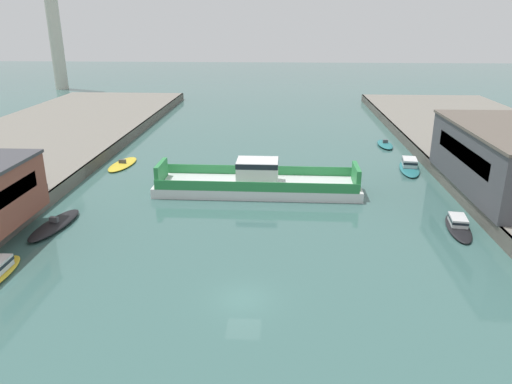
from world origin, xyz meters
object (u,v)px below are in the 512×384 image
object	(u,v)px
chain_ferry	(257,182)
smokestack_distant_a	(53,15)
moored_boat_near_right	(123,164)
moored_boat_mid_right	(458,225)
moored_boat_near_left	(385,144)
moored_boat_mid_left	(55,225)
moored_boat_far_right	(409,166)

from	to	relation	value
chain_ferry	smokestack_distant_a	size ratio (longest dim) A/B	0.63
moored_boat_near_right	moored_boat_mid_right	size ratio (longest dim) A/B	1.03
moored_boat_mid_right	moored_boat_near_left	bearing A→B (deg)	91.14
smokestack_distant_a	chain_ferry	bearing A→B (deg)	-54.52
chain_ferry	moored_boat_mid_right	distance (m)	21.81
moored_boat_mid_left	chain_ferry	bearing A→B (deg)	30.94
chain_ferry	moored_boat_near_left	bearing A→B (deg)	49.68
moored_boat_near_left	moored_boat_mid_right	bearing A→B (deg)	-88.86
moored_boat_far_right	moored_boat_mid_left	bearing A→B (deg)	-151.25
moored_boat_near_right	moored_boat_far_right	distance (m)	38.64
chain_ferry	moored_boat_mid_right	bearing A→B (deg)	-25.88
moored_boat_near_left	moored_boat_mid_left	xyz separation A→B (m)	(-37.85, -33.67, 0.04)
moored_boat_mid_right	moored_boat_far_right	size ratio (longest dim) A/B	0.87
moored_boat_near_left	moored_boat_near_right	bearing A→B (deg)	-161.41
moored_boat_mid_left	moored_boat_far_right	distance (m)	44.01
moored_boat_mid_left	moored_boat_mid_right	bearing A→B (deg)	2.66
moored_boat_near_right	smokestack_distant_a	bearing A→B (deg)	118.86
chain_ferry	moored_boat_far_right	xyz separation A→B (m)	(19.72, 9.86, -0.61)
moored_boat_far_right	moored_boat_near_left	bearing A→B (deg)	93.38
moored_boat_near_left	moored_boat_near_right	size ratio (longest dim) A/B	0.80
chain_ferry	moored_boat_mid_right	size ratio (longest dim) A/B	3.22
moored_boat_mid_right	chain_ferry	bearing A→B (deg)	154.12
chain_ferry	moored_boat_mid_left	xyz separation A→B (m)	(-18.87, -11.31, -0.82)
moored_boat_near_right	chain_ferry	bearing A→B (deg)	-26.95
moored_boat_mid_left	moored_boat_far_right	bearing A→B (deg)	28.75
moored_boat_mid_left	moored_boat_far_right	world-z (taller)	moored_boat_far_right
moored_boat_mid_right	moored_boat_far_right	distance (m)	19.38
moored_boat_near_left	moored_boat_far_right	size ratio (longest dim) A/B	0.72
moored_boat_near_left	moored_boat_near_right	world-z (taller)	moored_boat_near_left
moored_boat_near_right	moored_boat_mid_right	bearing A→B (deg)	-26.41
moored_boat_far_right	moored_boat_near_right	bearing A→B (deg)	-179.64
moored_boat_near_left	moored_boat_far_right	bearing A→B (deg)	-86.62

